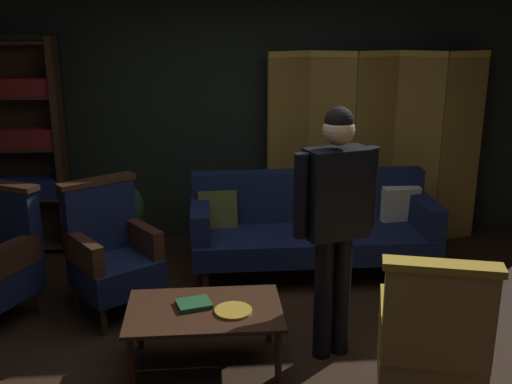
% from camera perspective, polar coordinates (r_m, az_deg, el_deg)
% --- Properties ---
extents(ground_plane, '(10.00, 10.00, 0.00)m').
position_cam_1_polar(ground_plane, '(4.23, 0.97, -15.61)').
color(ground_plane, black).
extents(back_wall, '(7.20, 0.10, 2.80)m').
position_cam_1_polar(back_wall, '(6.08, -1.35, 8.52)').
color(back_wall, black).
rests_on(back_wall, ground_plane).
extents(folding_screen, '(2.16, 0.28, 1.90)m').
position_cam_1_polar(folding_screen, '(6.14, 11.06, 4.37)').
color(folding_screen, olive).
rests_on(folding_screen, ground_plane).
extents(bookshelf, '(0.90, 0.32, 2.05)m').
position_cam_1_polar(bookshelf, '(6.14, -21.68, 4.17)').
color(bookshelf, '#382114').
rests_on(bookshelf, ground_plane).
extents(velvet_couch, '(2.12, 0.78, 0.88)m').
position_cam_1_polar(velvet_couch, '(5.40, 5.23, -2.96)').
color(velvet_couch, '#382114').
rests_on(velvet_couch, ground_plane).
extents(coffee_table, '(1.00, 0.64, 0.42)m').
position_cam_1_polar(coffee_table, '(4.01, -4.87, -11.46)').
color(coffee_table, '#382114').
rests_on(coffee_table, ground_plane).
extents(armchair_gilt_accent, '(0.71, 0.71, 1.04)m').
position_cam_1_polar(armchair_gilt_accent, '(3.60, 16.16, -13.49)').
color(armchair_gilt_accent, gold).
rests_on(armchair_gilt_accent, ground_plane).
extents(armchair_wing_left, '(0.80, 0.80, 1.04)m').
position_cam_1_polar(armchair_wing_left, '(4.78, -13.46, -5.55)').
color(armchair_wing_left, '#382114').
rests_on(armchair_wing_left, ground_plane).
extents(standing_figure, '(0.57, 0.32, 1.70)m').
position_cam_1_polar(standing_figure, '(3.91, 7.48, -1.86)').
color(standing_figure, black).
rests_on(standing_figure, ground_plane).
extents(potted_plant, '(0.48, 0.48, 0.77)m').
position_cam_1_polar(potted_plant, '(5.76, -12.75, -2.16)').
color(potted_plant, brown).
rests_on(potted_plant, ground_plane).
extents(book_green_cloth, '(0.25, 0.22, 0.03)m').
position_cam_1_polar(book_green_cloth, '(4.02, -5.87, -10.43)').
color(book_green_cloth, '#1E4C28').
rests_on(book_green_cloth, coffee_table).
extents(brass_tray, '(0.24, 0.24, 0.02)m').
position_cam_1_polar(brass_tray, '(3.93, -2.15, -11.09)').
color(brass_tray, gold).
rests_on(brass_tray, coffee_table).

